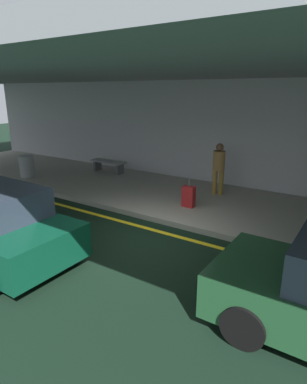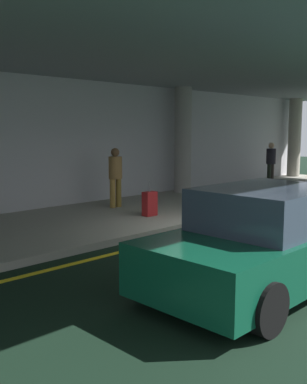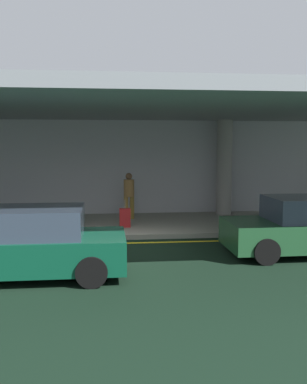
{
  "view_description": "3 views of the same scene",
  "coord_description": "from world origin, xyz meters",
  "px_view_note": "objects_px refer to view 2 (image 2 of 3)",
  "views": [
    {
      "loc": [
        4.27,
        -5.89,
        3.4
      ],
      "look_at": [
        -0.6,
        1.38,
        0.72
      ],
      "focal_mm": 30.81,
      "sensor_mm": 36.0,
      "label": 1
    },
    {
      "loc": [
        -7.89,
        -5.83,
        2.32
      ],
      "look_at": [
        -0.29,
        1.81,
        0.84
      ],
      "focal_mm": 42.03,
      "sensor_mm": 36.0,
      "label": 2
    },
    {
      "loc": [
        -0.52,
        -11.71,
        2.8
      ],
      "look_at": [
        0.89,
        1.51,
        1.38
      ],
      "focal_mm": 40.37,
      "sensor_mm": 36.0,
      "label": 3
    }
  ],
  "objects_px": {
    "support_column_left_mid": "(295,138)",
    "traveler_with_luggage": "(115,174)",
    "car_dark_green": "(267,241)",
    "suitcase_upright_primary": "(150,204)",
    "person_waiting_for_ride": "(271,160)",
    "support_column_far_left": "(183,140)"
  },
  "relations": [
    {
      "from": "support_column_left_mid",
      "to": "traveler_with_luggage",
      "type": "height_order",
      "value": "support_column_left_mid"
    },
    {
      "from": "car_dark_green",
      "to": "suitcase_upright_primary",
      "type": "xyz_separation_m",
      "value": [
        2.21,
        4.72,
        -0.25
      ]
    },
    {
      "from": "support_column_left_mid",
      "to": "car_dark_green",
      "type": "xyz_separation_m",
      "value": [
        -14.18,
        -7.11,
        -1.26
      ]
    },
    {
      "from": "traveler_with_luggage",
      "to": "suitcase_upright_primary",
      "type": "height_order",
      "value": "traveler_with_luggage"
    },
    {
      "from": "support_column_left_mid",
      "to": "car_dark_green",
      "type": "bearing_deg",
      "value": -153.39
    },
    {
      "from": "support_column_left_mid",
      "to": "traveler_with_luggage",
      "type": "distance_m",
      "value": 11.81
    },
    {
      "from": "car_dark_green",
      "to": "suitcase_upright_primary",
      "type": "height_order",
      "value": "car_dark_green"
    },
    {
      "from": "support_column_left_mid",
      "to": "person_waiting_for_ride",
      "type": "relative_size",
      "value": 2.17
    },
    {
      "from": "support_column_left_mid",
      "to": "traveler_with_luggage",
      "type": "bearing_deg",
      "value": -176.18
    },
    {
      "from": "traveler_with_luggage",
      "to": "person_waiting_for_ride",
      "type": "height_order",
      "value": "same"
    },
    {
      "from": "support_column_left_mid",
      "to": "suitcase_upright_primary",
      "type": "relative_size",
      "value": 4.06
    },
    {
      "from": "car_dark_green",
      "to": "traveler_with_luggage",
      "type": "xyz_separation_m",
      "value": [
        2.43,
        6.32,
        0.4
      ]
    },
    {
      "from": "car_dark_green",
      "to": "suitcase_upright_primary",
      "type": "bearing_deg",
      "value": -115.37
    },
    {
      "from": "suitcase_upright_primary",
      "to": "support_column_left_mid",
      "type": "bearing_deg",
      "value": 21.68
    },
    {
      "from": "support_column_far_left",
      "to": "support_column_left_mid",
      "type": "bearing_deg",
      "value": 0.0
    },
    {
      "from": "person_waiting_for_ride",
      "to": "suitcase_upright_primary",
      "type": "bearing_deg",
      "value": -153.45
    },
    {
      "from": "car_dark_green",
      "to": "suitcase_upright_primary",
      "type": "relative_size",
      "value": 4.56
    },
    {
      "from": "traveler_with_luggage",
      "to": "car_dark_green",
      "type": "bearing_deg",
      "value": 166.68
    },
    {
      "from": "car_dark_green",
      "to": "person_waiting_for_ride",
      "type": "xyz_separation_m",
      "value": [
        10.53,
        6.17,
        0.4
      ]
    },
    {
      "from": "support_column_left_mid",
      "to": "suitcase_upright_primary",
      "type": "bearing_deg",
      "value": -168.71
    },
    {
      "from": "support_column_far_left",
      "to": "suitcase_upright_primary",
      "type": "distance_m",
      "value": 4.87
    },
    {
      "from": "support_column_far_left",
      "to": "car_dark_green",
      "type": "height_order",
      "value": "support_column_far_left"
    }
  ]
}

